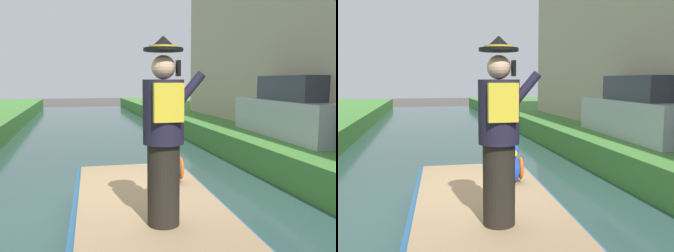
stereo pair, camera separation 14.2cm
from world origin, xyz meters
The scene contains 6 objects.
ground_plane centered at (0.00, 0.00, 0.00)m, with size 80.00×80.00×0.00m, color #4C4742.
canal_water centered at (0.00, 0.00, 0.05)m, with size 5.90×48.00×0.10m, color #2D4C47.
boat centered at (0.00, -0.68, 0.40)m, with size 2.01×4.29×0.61m.
person_pirate centered at (0.00, -1.38, 1.64)m, with size 0.61×0.42×1.85m.
parrot_plush centered at (0.47, -0.01, 0.95)m, with size 0.36×0.34×0.57m.
parked_car_silver centered at (4.69, 3.06, 1.39)m, with size 1.87×4.07×1.50m.
Camera 2 is at (-0.72, -4.72, 2.14)m, focal length 38.03 mm.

